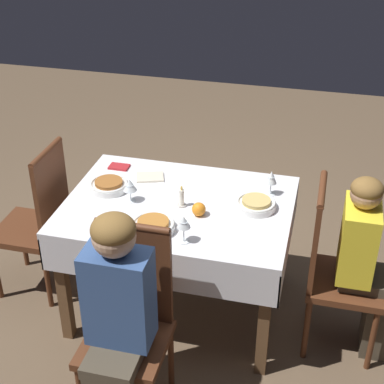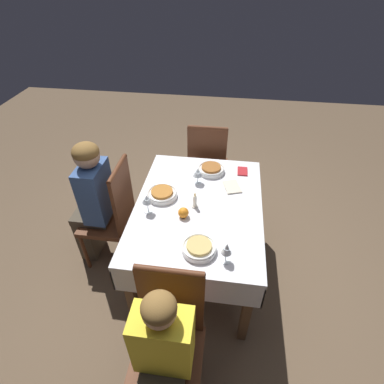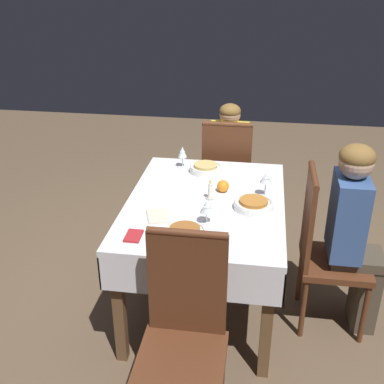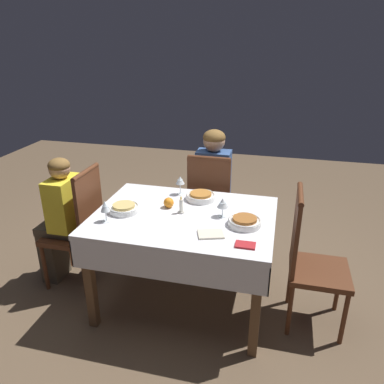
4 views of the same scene
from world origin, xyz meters
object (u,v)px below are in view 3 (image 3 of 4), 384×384
(person_adult_denim, at_px, (355,229))
(wine_glass_east, at_px, (182,153))
(dining_table, at_px, (205,215))
(chair_south, at_px, (323,247))
(napkin_spare_side, at_px, (134,236))
(bowl_west, at_px, (185,233))
(chair_east, at_px, (227,176))
(bowl_east, at_px, (206,168))
(chair_west, at_px, (184,330))
(person_child_yellow, at_px, (229,161))
(candle_centerpiece, at_px, (210,192))
(wine_glass_west, at_px, (207,207))
(orange_fruit, at_px, (223,186))
(wine_glass_south, at_px, (266,179))
(bowl_south, at_px, (253,204))
(napkin_red_folded, at_px, (158,216))

(person_adult_denim, height_order, wine_glass_east, person_adult_denim)
(dining_table, relative_size, wine_glass_east, 8.31)
(chair_south, bearing_deg, napkin_spare_side, 111.93)
(person_adult_denim, distance_m, bowl_west, 1.00)
(chair_east, height_order, bowl_east, chair_east)
(chair_west, xyz_separation_m, person_child_yellow, (1.92, -0.05, 0.06))
(person_adult_denim, relative_size, bowl_east, 5.38)
(wine_glass_east, relative_size, napkin_spare_side, 1.24)
(bowl_west, relative_size, candle_centerpiece, 1.74)
(dining_table, height_order, wine_glass_west, wine_glass_west)
(dining_table, distance_m, orange_fruit, 0.21)
(wine_glass_south, relative_size, napkin_spare_side, 1.24)
(chair_west, height_order, bowl_west, chair_west)
(person_adult_denim, xyz_separation_m, wine_glass_east, (0.54, 1.09, 0.19))
(chair_south, bearing_deg, person_adult_denim, -90.00)
(candle_centerpiece, bearing_deg, bowl_west, 170.27)
(wine_glass_east, xyz_separation_m, orange_fruit, (-0.35, -0.31, -0.07))
(wine_glass_east, height_order, napkin_spare_side, wine_glass_east)
(chair_east, distance_m, bowl_west, 1.34)
(person_adult_denim, bearing_deg, bowl_west, 112.30)
(chair_east, distance_m, wine_glass_south, 0.87)
(dining_table, xyz_separation_m, wine_glass_west, (-0.27, -0.04, 0.20))
(person_child_yellow, height_order, wine_glass_west, person_child_yellow)
(bowl_east, relative_size, orange_fruit, 2.90)
(bowl_south, relative_size, bowl_east, 1.04)
(wine_glass_south, relative_size, candle_centerpiece, 1.18)
(chair_south, relative_size, wine_glass_west, 7.22)
(bowl_south, bearing_deg, chair_east, 13.65)
(person_child_yellow, relative_size, bowl_east, 4.93)
(dining_table, distance_m, bowl_south, 0.32)
(person_adult_denim, xyz_separation_m, napkin_spare_side, (-0.41, 1.19, 0.09))
(candle_centerpiece, bearing_deg, wine_glass_south, -73.34)
(person_adult_denim, distance_m, bowl_south, 0.59)
(wine_glass_south, bearing_deg, chair_east, 21.08)
(chair_east, relative_size, orange_fruit, 13.31)
(orange_fruit, relative_size, napkin_spare_side, 0.62)
(person_adult_denim, relative_size, napkin_red_folded, 6.17)
(chair_east, relative_size, chair_west, 1.00)
(chair_east, xyz_separation_m, napkin_spare_side, (-1.34, 0.38, 0.23))
(bowl_south, height_order, wine_glass_east, wine_glass_east)
(bowl_east, bearing_deg, wine_glass_west, -172.30)
(wine_glass_west, xyz_separation_m, candle_centerpiece, (0.29, 0.02, -0.05))
(dining_table, bearing_deg, person_adult_denim, -93.53)
(chair_east, height_order, wine_glass_south, chair_east)
(person_adult_denim, bearing_deg, chair_west, 133.87)
(chair_east, bearing_deg, chair_west, 88.48)
(chair_south, bearing_deg, person_child_yellow, 30.70)
(wine_glass_west, bearing_deg, person_child_yellow, -0.85)
(dining_table, height_order, person_child_yellow, person_child_yellow)
(chair_south, relative_size, napkin_red_folded, 5.27)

